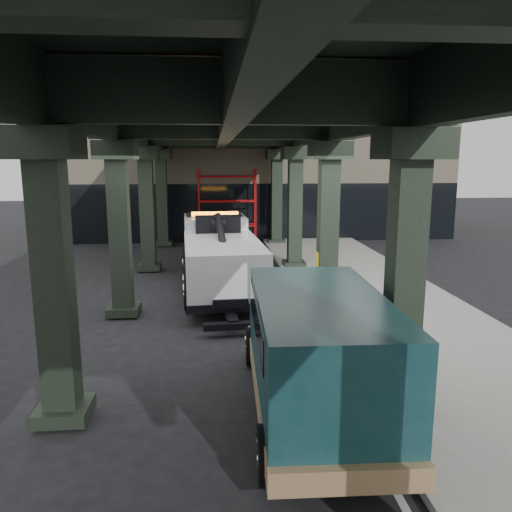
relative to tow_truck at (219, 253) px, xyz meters
name	(u,v)px	position (x,y,z in m)	size (l,w,h in m)	color
ground	(244,336)	(0.58, -4.73, -1.31)	(90.00, 90.00, 0.00)	black
sidewalk	(387,306)	(5.08, -2.73, -1.24)	(5.00, 40.00, 0.15)	gray
lane_stripe	(296,311)	(2.28, -2.73, -1.31)	(0.12, 38.00, 0.01)	silver
viaduct	(224,124)	(0.18, -2.73, 4.15)	(7.40, 32.00, 6.40)	black
building	(256,167)	(2.58, 15.27, 2.69)	(22.00, 10.00, 8.00)	#C6B793
scaffolding	(227,205)	(0.58, 9.91, 0.80)	(3.08, 0.88, 4.00)	red
tow_truck	(219,253)	(0.00, 0.00, 0.00)	(2.84, 8.34, 2.69)	black
towed_van	(316,350)	(1.58, -8.93, -0.07)	(2.42, 5.74, 2.30)	#0F3438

